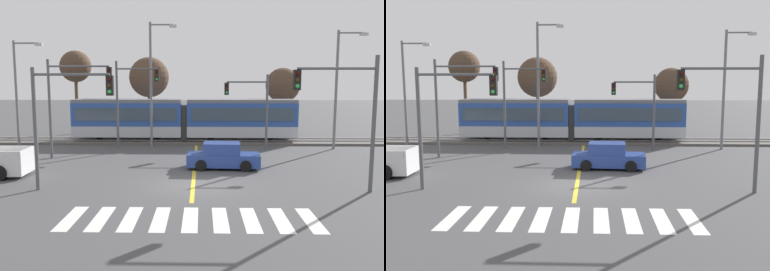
# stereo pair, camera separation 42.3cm
# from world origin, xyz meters

# --- Properties ---
(ground_plane) EXTENTS (200.00, 200.00, 0.00)m
(ground_plane) POSITION_xyz_m (0.00, 0.00, 0.00)
(ground_plane) COLOR #474749
(track_bed) EXTENTS (120.00, 4.00, 0.18)m
(track_bed) POSITION_xyz_m (0.00, 14.72, 0.09)
(track_bed) COLOR #56514C
(track_bed) RESTS_ON ground
(rail_near) EXTENTS (120.00, 0.08, 0.10)m
(rail_near) POSITION_xyz_m (0.00, 14.00, 0.23)
(rail_near) COLOR #939399
(rail_near) RESTS_ON track_bed
(rail_far) EXTENTS (120.00, 0.08, 0.10)m
(rail_far) POSITION_xyz_m (0.00, 15.44, 0.23)
(rail_far) COLOR #939399
(rail_far) RESTS_ON track_bed
(light_rail_tram) EXTENTS (18.50, 2.64, 3.43)m
(light_rail_tram) POSITION_xyz_m (-1.03, 14.71, 2.05)
(light_rail_tram) COLOR #B7BAC1
(light_rail_tram) RESTS_ON track_bed
(crosswalk_stripe_0) EXTENTS (0.57, 2.80, 0.01)m
(crosswalk_stripe_0) POSITION_xyz_m (-4.40, -4.95, 0.00)
(crosswalk_stripe_0) COLOR silver
(crosswalk_stripe_0) RESTS_ON ground
(crosswalk_stripe_1) EXTENTS (0.57, 2.80, 0.01)m
(crosswalk_stripe_1) POSITION_xyz_m (-3.30, -4.96, 0.00)
(crosswalk_stripe_1) COLOR silver
(crosswalk_stripe_1) RESTS_ON ground
(crosswalk_stripe_2) EXTENTS (0.57, 2.80, 0.01)m
(crosswalk_stripe_2) POSITION_xyz_m (-2.20, -4.96, 0.00)
(crosswalk_stripe_2) COLOR silver
(crosswalk_stripe_2) RESTS_ON ground
(crosswalk_stripe_3) EXTENTS (0.57, 2.80, 0.01)m
(crosswalk_stripe_3) POSITION_xyz_m (-1.10, -4.96, 0.00)
(crosswalk_stripe_3) COLOR silver
(crosswalk_stripe_3) RESTS_ON ground
(crosswalk_stripe_4) EXTENTS (0.57, 2.80, 0.01)m
(crosswalk_stripe_4) POSITION_xyz_m (0.00, -4.97, 0.00)
(crosswalk_stripe_4) COLOR silver
(crosswalk_stripe_4) RESTS_ON ground
(crosswalk_stripe_5) EXTENTS (0.57, 2.80, 0.01)m
(crosswalk_stripe_5) POSITION_xyz_m (1.10, -4.97, 0.00)
(crosswalk_stripe_5) COLOR silver
(crosswalk_stripe_5) RESTS_ON ground
(crosswalk_stripe_6) EXTENTS (0.57, 2.80, 0.01)m
(crosswalk_stripe_6) POSITION_xyz_m (2.20, -4.97, 0.00)
(crosswalk_stripe_6) COLOR silver
(crosswalk_stripe_6) RESTS_ON ground
(crosswalk_stripe_7) EXTENTS (0.57, 2.80, 0.01)m
(crosswalk_stripe_7) POSITION_xyz_m (3.30, -4.98, 0.00)
(crosswalk_stripe_7) COLOR silver
(crosswalk_stripe_7) RESTS_ON ground
(crosswalk_stripe_8) EXTENTS (0.57, 2.80, 0.01)m
(crosswalk_stripe_8) POSITION_xyz_m (4.40, -4.98, 0.00)
(crosswalk_stripe_8) COLOR silver
(crosswalk_stripe_8) RESTS_ON ground
(lane_centre_line) EXTENTS (0.20, 15.68, 0.01)m
(lane_centre_line) POSITION_xyz_m (0.00, 4.88, 0.00)
(lane_centre_line) COLOR gold
(lane_centre_line) RESTS_ON ground
(sedan_crossing) EXTENTS (4.28, 2.08, 1.52)m
(sedan_crossing) POSITION_xyz_m (1.67, 4.05, 0.70)
(sedan_crossing) COLOR #284293
(sedan_crossing) RESTS_ON ground
(traffic_light_near_right) EXTENTS (3.75, 0.38, 6.19)m
(traffic_light_near_right) POSITION_xyz_m (6.91, -1.02, 4.02)
(traffic_light_near_right) COLOR #515459
(traffic_light_near_right) RESTS_ON ground
(traffic_light_mid_left) EXTENTS (4.25, 0.38, 6.50)m
(traffic_light_mid_left) POSITION_xyz_m (-8.22, 7.19, 4.30)
(traffic_light_mid_left) COLOR #515459
(traffic_light_mid_left) RESTS_ON ground
(traffic_light_far_right) EXTENTS (3.25, 0.38, 5.59)m
(traffic_light_far_right) POSITION_xyz_m (4.14, 10.92, 3.63)
(traffic_light_far_right) COLOR #515459
(traffic_light_far_right) RESTS_ON ground
(traffic_light_near_left) EXTENTS (3.75, 0.38, 5.67)m
(traffic_light_near_left) POSITION_xyz_m (-5.94, -0.99, 3.81)
(traffic_light_near_left) COLOR #515459
(traffic_light_near_left) RESTS_ON ground
(traffic_light_far_left) EXTENTS (3.25, 0.38, 6.59)m
(traffic_light_far_left) POSITION_xyz_m (-4.91, 11.01, 4.24)
(traffic_light_far_left) COLOR #515459
(traffic_light_far_left) RESTS_ON ground
(street_lamp_west) EXTENTS (2.29, 0.28, 8.15)m
(street_lamp_west) POSITION_xyz_m (-13.59, 11.64, 4.66)
(street_lamp_west) COLOR slate
(street_lamp_west) RESTS_ON ground
(street_lamp_centre) EXTENTS (2.10, 0.28, 9.51)m
(street_lamp_centre) POSITION_xyz_m (-3.30, 11.89, 5.33)
(street_lamp_centre) COLOR slate
(street_lamp_centre) RESTS_ON ground
(street_lamp_east) EXTENTS (2.23, 0.28, 8.81)m
(street_lamp_east) POSITION_xyz_m (10.63, 11.31, 4.99)
(street_lamp_east) COLOR slate
(street_lamp_east) RESTS_ON ground
(bare_tree_far_west) EXTENTS (3.03, 3.03, 8.07)m
(bare_tree_far_west) POSITION_xyz_m (-11.77, 20.08, 6.47)
(bare_tree_far_west) COLOR brown
(bare_tree_far_west) RESTS_ON ground
(bare_tree_west) EXTENTS (3.81, 3.81, 7.41)m
(bare_tree_west) POSITION_xyz_m (-4.60, 19.64, 5.48)
(bare_tree_west) COLOR brown
(bare_tree_west) RESTS_ON ground
(bare_tree_east) EXTENTS (3.24, 3.24, 6.39)m
(bare_tree_east) POSITION_xyz_m (8.07, 19.43, 4.73)
(bare_tree_east) COLOR brown
(bare_tree_east) RESTS_ON ground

